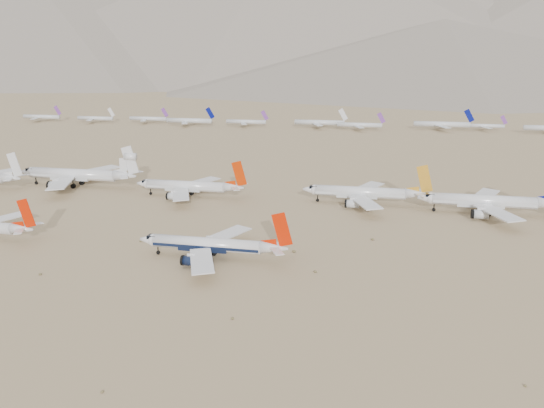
{
  "coord_description": "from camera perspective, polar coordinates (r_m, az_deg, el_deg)",
  "views": [
    {
      "loc": [
        40.35,
        -125.5,
        52.64
      ],
      "look_at": [
        4.59,
        40.43,
        7.0
      ],
      "focal_mm": 35.0,
      "sensor_mm": 36.0,
      "label": 1
    }
  ],
  "objects": [
    {
      "name": "desert_scrub",
      "position": [
        121.17,
        -9.45,
        -10.77
      ],
      "size": [
        261.14,
        121.67,
        0.63
      ],
      "color": "brown",
      "rests_on": "ground"
    },
    {
      "name": "main_airliner",
      "position": [
        146.72,
        -6.36,
        -4.4
      ],
      "size": [
        41.31,
        40.35,
        14.58
      ],
      "color": "silver",
      "rests_on": "ground"
    },
    {
      "name": "row2_white_trijet",
      "position": [
        244.4,
        -20.0,
        3.01
      ],
      "size": [
        53.3,
        52.09,
        18.89
      ],
      "color": "silver",
      "rests_on": "ground"
    },
    {
      "name": "row2_orange_tail",
      "position": [
        214.68,
        -8.8,
        1.88
      ],
      "size": [
        43.8,
        42.85,
        15.62
      ],
      "color": "silver",
      "rests_on": "ground"
    },
    {
      "name": "mountain_range",
      "position": [
        1779.1,
        13.86,
        19.08
      ],
      "size": [
        7354.0,
        3024.0,
        470.0
      ],
      "color": "slate",
      "rests_on": "ground"
    },
    {
      "name": "row2_gold_tail",
      "position": [
        204.18,
        9.97,
        1.2
      ],
      "size": [
        45.77,
        44.76,
        16.29
      ],
      "color": "silver",
      "rests_on": "ground"
    },
    {
      "name": "row2_navy_widebody",
      "position": [
        202.91,
        22.36,
        0.24
      ],
      "size": [
        47.6,
        46.55,
        16.93
      ],
      "color": "silver",
      "rests_on": "ground"
    },
    {
      "name": "ground",
      "position": [
        141.95,
        -5.29,
        -6.79
      ],
      "size": [
        7000.0,
        7000.0,
        0.0
      ],
      "primitive_type": "plane",
      "color": "#80654A",
      "rests_on": "ground"
    },
    {
      "name": "distant_storage_row",
      "position": [
        438.87,
        9.89,
        8.52
      ],
      "size": [
        574.13,
        56.22,
        14.74
      ],
      "color": "silver",
      "rests_on": "ground"
    }
  ]
}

